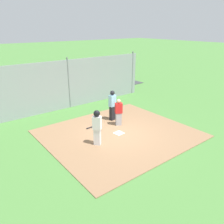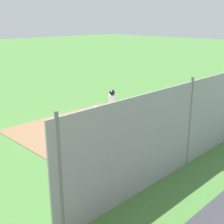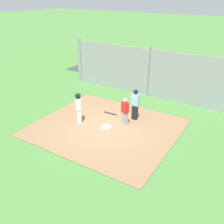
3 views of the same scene
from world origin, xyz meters
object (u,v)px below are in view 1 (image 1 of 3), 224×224
at_px(umpire, 112,105).
at_px(parked_car_red, 102,78).
at_px(baseball_bat, 93,127).
at_px(home_plate, 119,133).
at_px(runner, 97,125).
at_px(catcher, 119,112).

height_order(umpire, parked_car_red, umpire).
bearing_deg(baseball_bat, parked_car_red, 48.95).
height_order(home_plate, baseball_bat, baseball_bat).
xyz_separation_m(home_plate, baseball_bat, (0.64, -1.47, 0.02)).
relative_size(umpire, runner, 1.05).
bearing_deg(home_plate, baseball_bat, -66.32).
bearing_deg(umpire, home_plate, -32.92).
relative_size(umpire, parked_car_red, 0.41).
bearing_deg(catcher, runner, -37.06).
bearing_deg(catcher, home_plate, -12.64).
xyz_separation_m(home_plate, runner, (1.54, 0.29, 0.97)).
relative_size(runner, parked_car_red, 0.39).
bearing_deg(runner, catcher, -10.29).
distance_m(catcher, baseball_bat, 1.63).
bearing_deg(catcher, baseball_bat, -90.08).
distance_m(umpire, runner, 3.07).
height_order(catcher, runner, runner).
bearing_deg(runner, parked_car_red, 15.71).
bearing_deg(runner, baseball_bat, 25.59).
relative_size(catcher, runner, 0.89).
height_order(runner, parked_car_red, runner).
bearing_deg(parked_car_red, catcher, 54.76).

